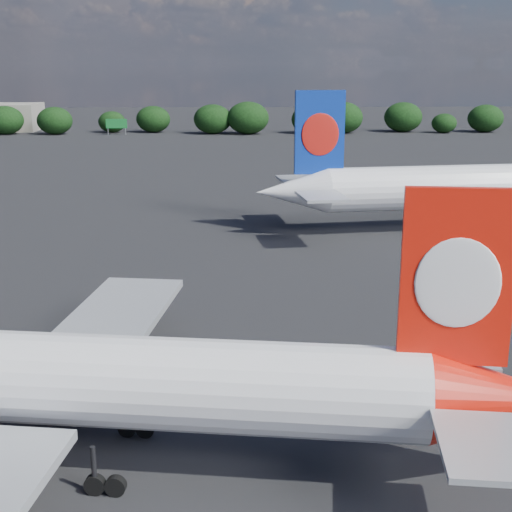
{
  "coord_description": "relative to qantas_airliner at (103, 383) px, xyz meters",
  "views": [
    {
      "loc": [
        14.43,
        -31.47,
        19.77
      ],
      "look_at": [
        16.0,
        12.0,
        8.0
      ],
      "focal_mm": 50.0,
      "sensor_mm": 36.0,
      "label": 1
    }
  ],
  "objects": [
    {
      "name": "ground",
      "position": [
        -8.0,
        58.75,
        -4.44
      ],
      "size": [
        500.0,
        500.0,
        0.0
      ],
      "primitive_type": "plane",
      "color": "black",
      "rests_on": "ground"
    },
    {
      "name": "qantas_airliner",
      "position": [
        0.0,
        0.0,
        0.0
      ],
      "size": [
        44.62,
        42.55,
        14.56
      ],
      "color": "white",
      "rests_on": "ground"
    },
    {
      "name": "china_southern_airliner",
      "position": [
        36.0,
        52.3,
        0.7
      ],
      "size": [
        51.68,
        49.25,
        16.86
      ],
      "color": "white",
      "rests_on": "ground"
    },
    {
      "name": "highway_sign",
      "position": [
        -26.0,
        174.75,
        -1.31
      ],
      "size": [
        6.0,
        0.3,
        4.5
      ],
      "color": "#166F2C",
      "rests_on": "ground"
    },
    {
      "name": "billboard_yellow",
      "position": [
        4.0,
        180.75,
        -0.57
      ],
      "size": [
        5.0,
        0.3,
        5.5
      ],
      "color": "yellow",
      "rests_on": "ground"
    },
    {
      "name": "horizon_treeline",
      "position": [
        -0.05,
        178.0,
        -0.37
      ],
      "size": [
        204.42,
        15.96,
        9.28
      ],
      "color": "black",
      "rests_on": "ground"
    }
  ]
}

